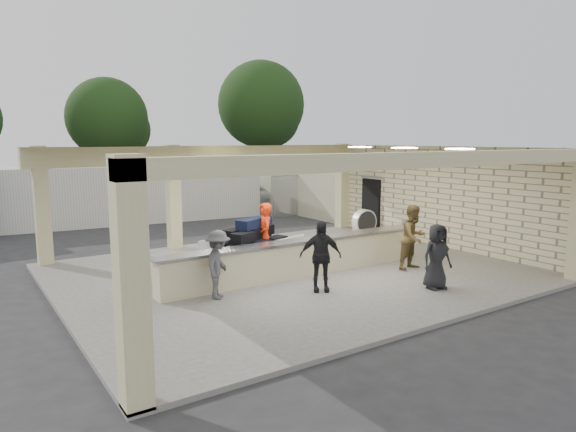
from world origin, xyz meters
TOP-DOWN VIEW (x-y plane):
  - ground at (0.00, 0.00)m, footprint 120.00×120.00m
  - pavilion at (0.21, 0.66)m, footprint 12.01×10.00m
  - baggage_counter at (0.00, -0.50)m, footprint 8.20×0.58m
  - luggage_cart at (-0.97, 0.48)m, footprint 2.92×2.29m
  - drum_fan at (5.09, 2.63)m, footprint 0.96×0.52m
  - baggage_handler at (-0.56, 0.46)m, footprint 0.58×0.78m
  - passenger_a at (3.03, -1.69)m, footprint 0.92×0.48m
  - passenger_b at (-0.44, -1.93)m, footprint 1.06×0.81m
  - passenger_c at (-2.74, -1.09)m, footprint 0.94×1.02m
  - passenger_d at (2.05, -3.34)m, footprint 0.83×0.46m
  - car_white_a at (6.21, 12.94)m, footprint 5.48×4.10m
  - car_white_b at (11.62, 12.84)m, footprint 4.25×1.76m
  - car_dark at (4.79, 15.28)m, footprint 4.69×1.85m
  - container_white at (-0.84, 11.74)m, footprint 11.98×3.55m
  - fence at (11.00, 9.00)m, footprint 12.06×0.06m
  - tree_mid at (2.32, 26.16)m, footprint 6.00×5.60m
  - tree_right at (14.32, 25.16)m, footprint 7.20×7.00m
  - adjacent_building at (9.50, 10.00)m, footprint 6.00×8.00m

SIDE VIEW (x-z plane):
  - ground at x=0.00m, z-range 0.00..0.00m
  - baggage_counter at x=0.00m, z-range 0.10..1.08m
  - drum_fan at x=5.09m, z-range 0.14..1.18m
  - car_white_b at x=11.62m, z-range 0.00..1.32m
  - car_white_a at x=6.21m, z-range 0.00..1.42m
  - car_dark at x=4.79m, z-range 0.00..1.54m
  - passenger_c at x=-2.74m, z-range 0.10..1.69m
  - passenger_d at x=2.05m, z-range 0.10..1.71m
  - luggage_cart at x=-0.97m, z-range 0.16..1.65m
  - passenger_b at x=-0.44m, z-range 0.10..1.82m
  - passenger_a at x=3.03m, z-range 0.10..1.92m
  - baggage_handler at x=-0.56m, z-range 0.10..2.00m
  - fence at x=11.00m, z-range 0.04..2.07m
  - container_white at x=-0.84m, z-range 0.00..2.56m
  - pavilion at x=0.21m, z-range -0.43..3.12m
  - adjacent_building at x=9.50m, z-range 0.00..3.20m
  - tree_mid at x=2.32m, z-range 0.96..8.96m
  - tree_right at x=14.32m, z-range 1.21..11.21m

